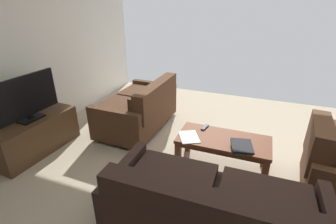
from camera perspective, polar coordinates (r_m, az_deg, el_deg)
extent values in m
cube|color=#B7A88E|center=(3.24, 12.67, -13.84)|extent=(5.90, 5.58, 0.01)
cube|color=white|center=(4.11, -31.06, 12.98)|extent=(0.12, 5.58, 2.77)
cylinder|color=black|center=(2.91, -3.62, -17.57)|extent=(0.05, 0.05, 0.06)
cube|color=black|center=(2.37, 9.98, -22.82)|extent=(1.60, 0.82, 0.38)
cube|color=black|center=(2.22, 21.40, -19.82)|extent=(0.75, 0.72, 0.10)
cube|color=black|center=(2.28, 0.29, -16.10)|extent=(0.75, 0.72, 0.10)
cube|color=black|center=(1.88, 8.59, -23.08)|extent=(1.60, 0.19, 0.42)
cube|color=black|center=(1.96, 21.82, -22.61)|extent=(0.72, 0.12, 0.29)
cube|color=black|center=(2.03, -2.32, -18.18)|extent=(0.72, 0.12, 0.29)
cube|color=black|center=(2.54, -9.90, -16.75)|extent=(0.10, 0.81, 0.54)
cylinder|color=black|center=(4.80, -7.65, 0.55)|extent=(0.05, 0.05, 0.06)
cylinder|color=black|center=(4.01, -15.13, -5.34)|extent=(0.05, 0.05, 0.06)
cylinder|color=black|center=(4.51, 0.35, -0.87)|extent=(0.05, 0.05, 0.06)
cylinder|color=black|center=(3.66, -5.93, -7.65)|extent=(0.05, 0.05, 0.06)
cube|color=#4C301E|center=(4.12, -7.07, -0.32)|extent=(0.87, 1.25, 0.38)
cube|color=#4C301E|center=(4.28, -5.50, 4.23)|extent=(0.75, 0.59, 0.10)
cube|color=#4C301E|center=(3.79, -9.74, 1.14)|extent=(0.75, 0.59, 0.10)
cube|color=#4C301E|center=(3.83, -2.60, 3.58)|extent=(0.21, 1.24, 0.43)
cube|color=#4C301E|center=(4.13, -2.22, 5.23)|extent=(0.13, 0.56, 0.30)
cube|color=#4C301E|center=(3.62, -6.21, 2.15)|extent=(0.13, 0.56, 0.30)
cube|color=#4C301E|center=(4.63, -3.18, 3.72)|extent=(0.84, 0.12, 0.54)
cube|color=#4C301E|center=(3.59, -12.21, -3.51)|extent=(0.84, 0.12, 0.54)
cube|color=brown|center=(3.11, 12.67, -6.30)|extent=(1.11, 0.53, 0.04)
cube|color=brown|center=(3.14, 12.59, -7.00)|extent=(1.02, 0.48, 0.05)
cube|color=brown|center=(3.41, 21.48, -8.88)|extent=(0.07, 0.07, 0.39)
cube|color=brown|center=(3.49, 4.64, -6.14)|extent=(0.07, 0.07, 0.39)
cube|color=brown|center=(3.04, 21.31, -13.29)|extent=(0.07, 0.07, 0.39)
cube|color=brown|center=(3.14, 2.31, -10.05)|extent=(0.07, 0.07, 0.39)
cube|color=#4C331E|center=(3.91, -28.18, -4.76)|extent=(0.52, 1.19, 0.50)
cube|color=black|center=(4.00, -29.29, -4.34)|extent=(0.08, 0.99, 0.30)
cube|color=black|center=(3.89, -29.02, -5.06)|extent=(0.21, 0.25, 0.06)
cube|color=black|center=(3.80, -28.97, -1.32)|extent=(0.22, 0.33, 0.02)
cube|color=black|center=(3.78, -29.09, -0.78)|extent=(0.04, 0.06, 0.06)
cube|color=black|center=(3.69, -29.99, 3.16)|extent=(0.09, 0.92, 0.53)
cube|color=#194C23|center=(3.70, -30.17, 3.20)|extent=(0.06, 0.89, 0.50)
cylinder|color=black|center=(3.12, 29.01, -17.80)|extent=(0.05, 0.05, 0.06)
cylinder|color=black|center=(3.54, 28.92, -12.32)|extent=(0.05, 0.05, 0.06)
cube|color=#4C301E|center=(3.02, 31.25, -6.14)|extent=(0.24, 0.70, 0.47)
cube|color=#4C301E|center=(3.04, 33.29, -6.49)|extent=(0.18, 0.63, 0.33)
cube|color=#337F51|center=(2.93, 16.45, -8.19)|extent=(0.23, 0.27, 0.02)
cube|color=#C63833|center=(2.91, 16.71, -7.92)|extent=(0.20, 0.25, 0.02)
cube|color=black|center=(2.90, 16.63, -7.49)|extent=(0.28, 0.33, 0.03)
cube|color=black|center=(3.29, 8.50, -3.50)|extent=(0.08, 0.17, 0.02)
cube|color=#59595B|center=(3.29, 8.51, -3.33)|extent=(0.06, 0.11, 0.00)
cube|color=silver|center=(3.07, 4.87, -5.72)|extent=(0.34, 0.37, 0.01)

